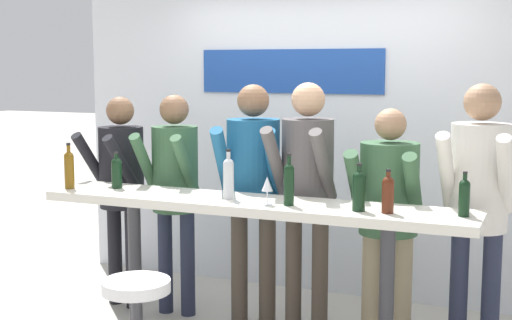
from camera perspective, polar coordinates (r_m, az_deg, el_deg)
name	(u,v)px	position (r m, az deg, el deg)	size (l,w,h in m)	color
back_wall	(323,130)	(5.91, 5.39, 2.39)	(4.45, 0.12, 2.71)	silver
tasting_table	(251,225)	(4.59, -0.36, -5.20)	(2.85, 0.50, 1.03)	silver
bar_stool	(137,318)	(4.26, -9.51, -12.32)	(0.42, 0.42, 0.67)	#333338
person_far_left	(121,178)	(5.63, -10.76, -1.39)	(0.47, 0.57, 1.65)	black
person_left	(175,180)	(5.36, -6.53, -1.57)	(0.43, 0.53, 1.68)	#23283D
person_center_left	(253,179)	(5.08, -0.25, -1.50)	(0.51, 0.62, 1.76)	#473D33
person_center	(307,180)	(4.91, 4.10, -1.63)	(0.44, 0.55, 1.78)	#473D33
person_center_right	(388,202)	(4.82, 10.54, -3.33)	(0.47, 0.53, 1.61)	gray
person_right	(478,191)	(4.69, 17.37, -2.36)	(0.45, 0.57, 1.78)	#23283D
wine_bottle_0	(229,176)	(4.58, -2.21, -1.32)	(0.07, 0.07, 0.32)	#B7BCC1
wine_bottle_1	(464,196)	(4.21, 16.33, -2.77)	(0.06, 0.06, 0.26)	black
wine_bottle_2	(289,182)	(4.36, 2.65, -1.79)	(0.06, 0.06, 0.32)	black
wine_bottle_3	(117,171)	(5.08, -11.09, -0.89)	(0.07, 0.07, 0.25)	black
wine_bottle_4	(388,193)	(4.21, 10.51, -2.58)	(0.07, 0.07, 0.26)	#4C1E0F
wine_bottle_5	(359,189)	(4.24, 8.24, -2.29)	(0.08, 0.08, 0.28)	black
wine_bottle_6	(69,168)	(5.13, -14.72, -0.63)	(0.07, 0.07, 0.32)	brown
wine_glass_0	(267,185)	(4.38, 0.90, -2.01)	(0.07, 0.07, 0.18)	silver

